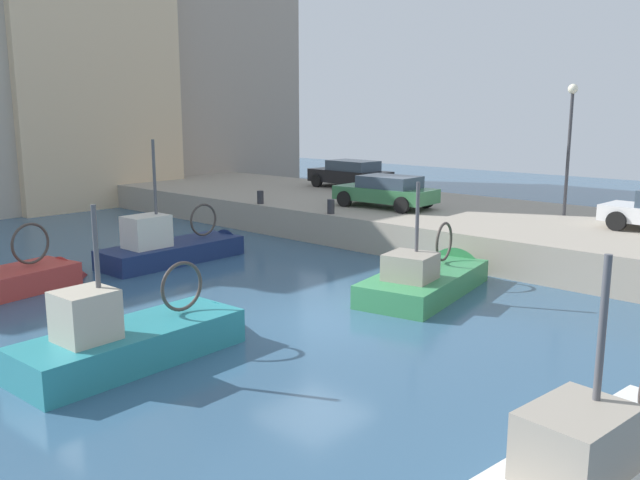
# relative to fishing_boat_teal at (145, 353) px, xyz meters

# --- Properties ---
(water_surface) EXTENTS (80.00, 80.00, 0.00)m
(water_surface) POSITION_rel_fishing_boat_teal_xyz_m (4.19, -0.88, -0.12)
(water_surface) COLOR #335675
(water_surface) RESTS_ON ground
(quay_wall) EXTENTS (9.00, 56.00, 1.20)m
(quay_wall) POSITION_rel_fishing_boat_teal_xyz_m (15.69, -0.88, 0.48)
(quay_wall) COLOR #9E9384
(quay_wall) RESTS_ON ground
(fishing_boat_teal) EXTENTS (5.58, 2.00, 4.12)m
(fishing_boat_teal) POSITION_rel_fishing_boat_teal_xyz_m (0.00, 0.00, 0.00)
(fishing_boat_teal) COLOR teal
(fishing_boat_teal) RESTS_ON ground
(fishing_boat_white) EXTENTS (5.93, 2.29, 4.10)m
(fishing_boat_white) POSITION_rel_fishing_boat_teal_xyz_m (1.78, -8.93, 0.02)
(fishing_boat_white) COLOR white
(fishing_boat_white) RESTS_ON ground
(fishing_boat_green) EXTENTS (5.90, 2.92, 4.15)m
(fishing_boat_green) POSITION_rel_fishing_boat_teal_xyz_m (8.54, -1.42, -0.02)
(fishing_boat_green) COLOR #388951
(fishing_boat_green) RESTS_ON ground
(fishing_boat_navy) EXTENTS (5.81, 2.04, 4.96)m
(fishing_boat_navy) POSITION_rel_fishing_boat_teal_xyz_m (5.94, 7.10, 0.03)
(fishing_boat_navy) COLOR navy
(fishing_boat_navy) RESTS_ON ground
(parked_car_green) EXTENTS (2.19, 4.19, 1.29)m
(parked_car_green) POSITION_rel_fishing_boat_teal_xyz_m (14.28, 4.55, 1.76)
(parked_car_green) COLOR #387547
(parked_car_green) RESTS_ON quay_wall
(parked_car_black) EXTENTS (2.10, 4.44, 1.40)m
(parked_car_black) POSITION_rel_fishing_boat_teal_xyz_m (18.48, 10.00, 1.81)
(parked_car_black) COLOR black
(parked_car_black) RESTS_ON quay_wall
(mooring_bollard_mid) EXTENTS (0.28, 0.28, 0.55)m
(mooring_bollard_mid) POSITION_rel_fishing_boat_teal_xyz_m (11.54, 5.12, 1.36)
(mooring_bollard_mid) COLOR #2D2D33
(mooring_bollard_mid) RESTS_ON quay_wall
(mooring_bollard_north) EXTENTS (0.28, 0.28, 0.55)m
(mooring_bollard_north) POSITION_rel_fishing_boat_teal_xyz_m (11.54, 9.12, 1.36)
(mooring_bollard_north) COLOR #2D2D33
(mooring_bollard_north) RESTS_ON quay_wall
(quay_streetlamp) EXTENTS (0.36, 0.36, 4.83)m
(quay_streetlamp) POSITION_rel_fishing_boat_teal_xyz_m (17.19, -1.62, 4.34)
(quay_streetlamp) COLOR #38383D
(quay_streetlamp) RESTS_ON quay_wall
(waterfront_building_west) EXTENTS (11.36, 9.09, 17.26)m
(waterfront_building_west) POSITION_rel_fishing_boat_teal_xyz_m (20.67, 25.52, 8.53)
(waterfront_building_west) COLOR #A39384
(waterfront_building_west) RESTS_ON ground
(waterfront_building_west_mid) EXTENTS (9.52, 9.32, 20.44)m
(waterfront_building_west_mid) POSITION_rel_fishing_boat_teal_xyz_m (10.89, 24.43, 10.13)
(waterfront_building_west_mid) COLOR beige
(waterfront_building_west_mid) RESTS_ON ground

